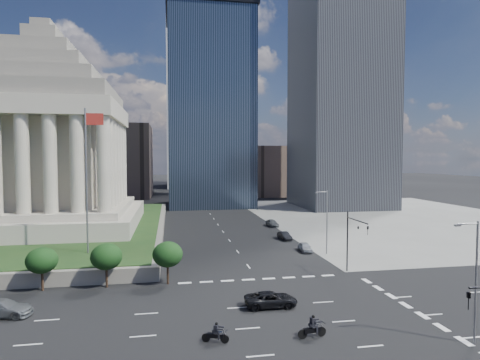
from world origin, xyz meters
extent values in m
plane|color=black|center=(0.00, 100.00, 0.00)|extent=(500.00, 500.00, 0.00)
cube|color=slate|center=(46.00, 60.00, 0.01)|extent=(68.00, 90.00, 0.03)
cylinder|color=slate|center=(-22.00, 24.00, 11.90)|extent=(0.24, 0.24, 20.00)
cube|color=maroon|center=(-20.80, 24.00, 20.40)|extent=(2.40, 0.05, 1.60)
cube|color=black|center=(2.00, 95.00, 30.00)|extent=(26.00, 26.00, 60.00)
cube|color=gray|center=(8.00, 185.00, 95.00)|extent=(40.00, 40.00, 190.00)
cube|color=black|center=(42.00, 85.00, 50.00)|extent=(26.00, 28.00, 100.00)
cube|color=brown|center=(32.00, 130.00, 10.00)|extent=(20.00, 30.00, 20.00)
cube|color=brown|center=(-30.00, 130.00, 14.00)|extent=(24.00, 30.00, 28.00)
cube|color=black|center=(7.00, -13.00, 6.40)|extent=(0.30, 0.30, 1.10)
cylinder|color=black|center=(12.50, 15.50, 4.00)|extent=(0.18, 0.18, 8.00)
cylinder|color=black|center=(12.50, 12.75, 7.20)|extent=(0.14, 5.50, 0.14)
cube|color=black|center=(12.50, 10.00, 6.40)|extent=(0.30, 0.30, 1.10)
cylinder|color=slate|center=(13.50, -6.00, 5.00)|extent=(0.16, 0.16, 10.00)
cylinder|color=slate|center=(12.60, -6.00, 9.80)|extent=(1.80, 0.12, 0.12)
cube|color=slate|center=(11.70, -6.00, 9.70)|extent=(0.50, 0.22, 0.14)
cylinder|color=slate|center=(13.50, 25.00, 5.00)|extent=(0.16, 0.16, 10.00)
cylinder|color=slate|center=(12.60, 25.00, 9.80)|extent=(1.80, 0.12, 0.12)
cube|color=slate|center=(11.70, 25.00, 9.70)|extent=(0.50, 0.22, 0.14)
imported|color=black|center=(-0.68, 4.73, 0.74)|extent=(2.54, 5.39, 1.49)
imported|color=#575B5F|center=(-26.48, 6.62, 0.82)|extent=(2.90, 5.86, 1.64)
imported|color=#9FA3A8|center=(10.76, 27.29, 0.71)|extent=(2.00, 4.28, 1.42)
imported|color=black|center=(10.16, 37.05, 0.70)|extent=(4.36, 1.86, 1.40)
imported|color=#515558|center=(11.50, 51.33, 0.79)|extent=(4.81, 2.30, 1.59)
camera|label=1|loc=(-10.62, -33.91, 14.94)|focal=30.00mm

